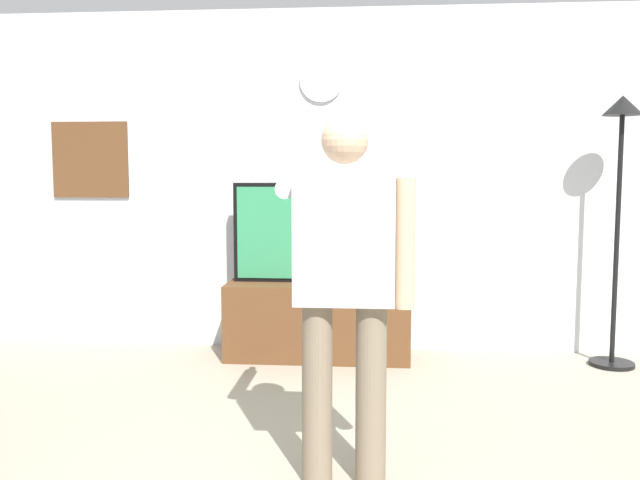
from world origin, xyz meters
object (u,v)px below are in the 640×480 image
at_px(television, 319,233).
at_px(floor_lamp, 620,175).
at_px(wall_clock, 321,80).
at_px(framed_picture, 91,160).
at_px(person_standing_nearer_lamp, 344,277).
at_px(tv_stand, 318,320).

bearing_deg(television, floor_lamp, -2.55).
height_order(television, wall_clock, wall_clock).
bearing_deg(floor_lamp, framed_picture, 175.15).
height_order(television, floor_lamp, floor_lamp).
bearing_deg(television, wall_clock, 90.00).
bearing_deg(floor_lamp, person_standing_nearer_lamp, -132.66).
relative_size(tv_stand, framed_picture, 2.21).
xyz_separation_m(wall_clock, floor_lamp, (2.18, -0.34, -0.73)).
height_order(tv_stand, floor_lamp, floor_lamp).
height_order(tv_stand, wall_clock, wall_clock).
xyz_separation_m(floor_lamp, person_standing_nearer_lamp, (-1.88, -2.04, -0.46)).
relative_size(tv_stand, television, 1.06).
relative_size(framed_picture, floor_lamp, 0.32).
bearing_deg(framed_picture, floor_lamp, -4.85).
height_order(framed_picture, floor_lamp, floor_lamp).
distance_m(television, person_standing_nearer_lamp, 2.16).
xyz_separation_m(tv_stand, television, (0.00, 0.05, 0.67)).
height_order(tv_stand, television, television).
distance_m(wall_clock, person_standing_nearer_lamp, 2.68).
bearing_deg(person_standing_nearer_lamp, wall_clock, 97.22).
relative_size(tv_stand, wall_clock, 4.11).
bearing_deg(framed_picture, person_standing_nearer_lamp, -47.37).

